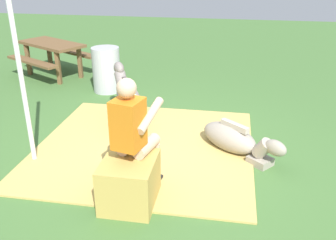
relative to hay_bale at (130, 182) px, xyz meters
name	(u,v)px	position (x,y,z in m)	size (l,w,h in m)	color
ground_plane	(157,154)	(1.10, -0.07, -0.26)	(24.00, 24.00, 0.00)	#426B33
hay_patch	(145,146)	(1.27, 0.13, -0.25)	(2.86, 2.97, 0.02)	tan
hay_bale	(130,182)	(0.00, 0.00, 0.00)	(0.65, 0.55, 0.52)	tan
person_seated	(134,131)	(0.16, -0.03, 0.52)	(0.71, 0.52, 1.40)	#D8AD8C
pony_standing	(127,95)	(1.85, 0.53, 0.28)	(1.24, 0.79, 0.90)	slate
pony_lying	(235,139)	(1.35, -1.10, -0.07)	(1.08, 1.19, 0.42)	gray
water_barrel	(106,70)	(3.47, 1.40, 0.18)	(0.54, 0.54, 0.87)	#B2B2B7
tent_pole_left	(21,75)	(0.67, 1.49, 0.91)	(0.06, 0.06, 2.34)	silver
picnic_bench	(52,50)	(4.23, 2.87, 0.32)	(1.86, 1.94, 0.75)	brown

